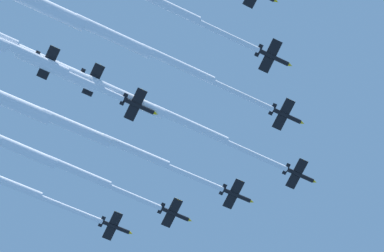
% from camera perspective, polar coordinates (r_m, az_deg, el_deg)
% --- Properties ---
extents(jet_lead, '(43.30, 76.75, 4.42)m').
position_cam_1_polar(jet_lead, '(208.08, -4.89, 2.09)').
color(jet_lead, black).
extents(jet_port_inner, '(40.59, 70.03, 4.41)m').
position_cam_1_polar(jet_port_inner, '(213.26, -8.21, -0.07)').
color(jet_port_inner, black).
extents(jet_starboard_inner, '(42.03, 73.36, 4.41)m').
position_cam_1_polar(jet_starboard_inner, '(202.79, -5.73, 6.26)').
color(jet_starboard_inner, black).
extents(jet_port_mid, '(37.55, 66.53, 4.47)m').
position_cam_1_polar(jet_port_mid, '(218.97, -11.64, -1.64)').
color(jet_port_mid, black).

